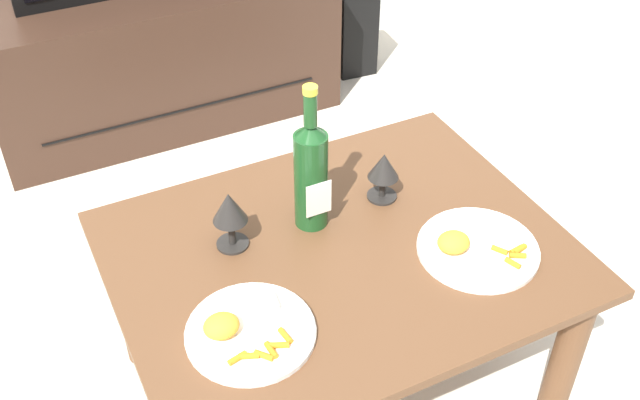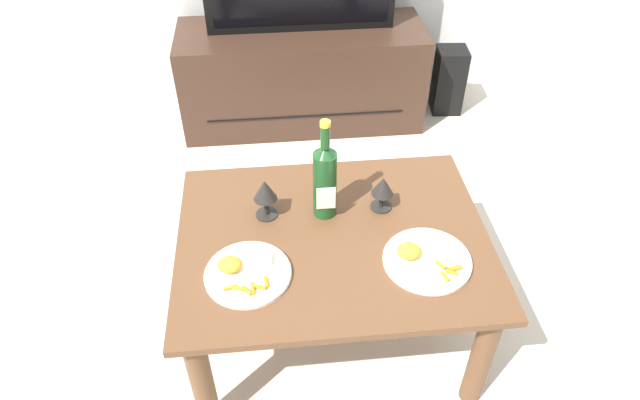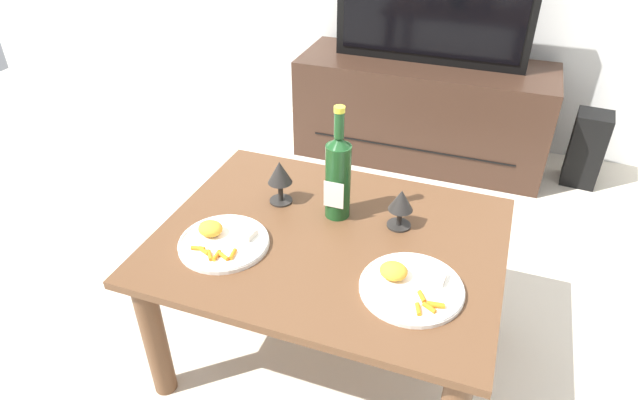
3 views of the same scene
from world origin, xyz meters
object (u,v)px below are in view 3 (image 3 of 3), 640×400
(wine_bottle, at_px, (338,174))
(dinner_plate_left, at_px, (223,241))
(dining_table, at_px, (329,260))
(floor_speaker, at_px, (586,149))
(goblet_left, at_px, (280,175))
(tv_stand, at_px, (421,111))
(goblet_right, at_px, (401,203))
(tv_screen, at_px, (434,4))
(dinner_plate_right, at_px, (411,285))

(wine_bottle, height_order, dinner_plate_left, wine_bottle)
(dining_table, xyz_separation_m, dinner_plate_left, (-0.28, -0.14, 0.10))
(floor_speaker, height_order, goblet_left, goblet_left)
(floor_speaker, bearing_deg, goblet_left, -123.23)
(tv_stand, bearing_deg, dinner_plate_left, -100.17)
(goblet_right, bearing_deg, tv_stand, 97.27)
(floor_speaker, distance_m, goblet_right, 1.54)
(floor_speaker, bearing_deg, tv_screen, -174.59)
(floor_speaker, bearing_deg, dinner_plate_right, -104.78)
(tv_stand, bearing_deg, goblet_right, -82.73)
(dinner_plate_left, distance_m, dinner_plate_right, 0.55)
(tv_screen, bearing_deg, tv_stand, 90.00)
(dinner_plate_left, bearing_deg, wine_bottle, 44.05)
(dining_table, height_order, wine_bottle, wine_bottle)
(floor_speaker, relative_size, dinner_plate_right, 1.37)
(dining_table, distance_m, dinner_plate_left, 0.33)
(goblet_left, height_order, dinner_plate_right, goblet_left)
(wine_bottle, bearing_deg, dining_table, -82.44)
(goblet_right, distance_m, dinner_plate_right, 0.29)
(wine_bottle, height_order, goblet_left, wine_bottle)
(floor_speaker, bearing_deg, dining_table, -115.03)
(tv_screen, relative_size, goblet_left, 6.44)
(dining_table, bearing_deg, tv_screen, 89.67)
(floor_speaker, distance_m, goblet_left, 1.75)
(goblet_right, xyz_separation_m, dinner_plate_left, (-0.46, -0.26, -0.07))
(tv_screen, relative_size, floor_speaker, 2.52)
(dining_table, height_order, dinner_plate_right, dinner_plate_right)
(tv_stand, height_order, goblet_right, goblet_right)
(tv_stand, distance_m, floor_speaker, 0.83)
(wine_bottle, bearing_deg, tv_stand, 88.99)
(tv_screen, distance_m, goblet_right, 1.37)
(tv_stand, xyz_separation_m, dinner_plate_left, (-0.29, -1.60, 0.23))
(goblet_left, xyz_separation_m, dinner_plate_right, (0.48, -0.26, -0.09))
(floor_speaker, bearing_deg, goblet_right, -111.41)
(goblet_left, relative_size, dinner_plate_left, 0.56)
(goblet_left, distance_m, goblet_right, 0.39)
(goblet_right, height_order, dinner_plate_left, goblet_right)
(wine_bottle, bearing_deg, floor_speaker, 57.84)
(dining_table, bearing_deg, tv_stand, 89.67)
(goblet_right, bearing_deg, dinner_plate_left, -150.22)
(goblet_right, bearing_deg, wine_bottle, -177.87)
(tv_screen, xyz_separation_m, wine_bottle, (-0.02, -1.34, -0.18))
(goblet_right, relative_size, dinner_plate_right, 0.47)
(wine_bottle, relative_size, dinner_plate_right, 1.33)
(dining_table, xyz_separation_m, tv_screen, (0.01, 1.46, 0.42))
(dining_table, bearing_deg, goblet_left, 149.56)
(dinner_plate_left, bearing_deg, dining_table, 26.43)
(floor_speaker, relative_size, goblet_left, 2.55)
(tv_screen, relative_size, dinner_plate_right, 3.46)
(wine_bottle, relative_size, dinner_plate_left, 1.39)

